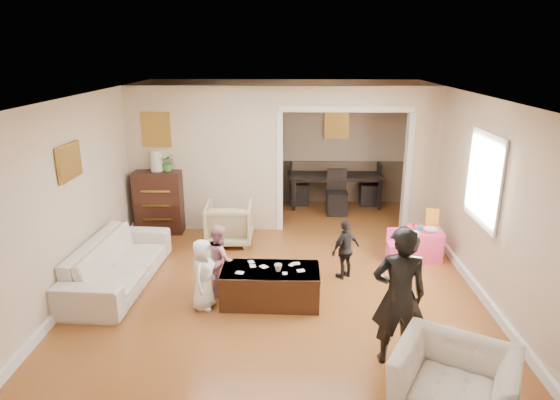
{
  "coord_description": "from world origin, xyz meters",
  "views": [
    {
      "loc": [
        0.16,
        -6.61,
        3.19
      ],
      "look_at": [
        0.0,
        0.2,
        1.05
      ],
      "focal_mm": 30.86,
      "sensor_mm": 36.0,
      "label": 1
    }
  ],
  "objects_px": {
    "dresser": "(160,201)",
    "play_table": "(424,244)",
    "child_kneel_a": "(203,274)",
    "sofa": "(118,263)",
    "cyan_cup": "(420,228)",
    "armchair_front": "(454,386)",
    "child_toddler": "(346,249)",
    "coffee_table": "(271,286)",
    "coffee_cup": "(278,268)",
    "child_kneel_b": "(220,259)",
    "armchair_back": "(229,223)",
    "dining_table": "(334,189)",
    "adult_person": "(399,296)",
    "table_lamp": "(157,161)"
  },
  "relations": [
    {
      "from": "dresser",
      "to": "play_table",
      "type": "xyz_separation_m",
      "value": [
        4.48,
        -1.09,
        -0.32
      ]
    },
    {
      "from": "child_kneel_a",
      "to": "dresser",
      "type": "bearing_deg",
      "value": 36.52
    },
    {
      "from": "sofa",
      "to": "cyan_cup",
      "type": "height_order",
      "value": "sofa"
    },
    {
      "from": "armchair_front",
      "to": "child_toddler",
      "type": "height_order",
      "value": "child_toddler"
    },
    {
      "from": "coffee_table",
      "to": "coffee_cup",
      "type": "height_order",
      "value": "coffee_cup"
    },
    {
      "from": "armchair_front",
      "to": "child_kneel_b",
      "type": "bearing_deg",
      "value": 164.23
    },
    {
      "from": "armchair_front",
      "to": "coffee_table",
      "type": "relative_size",
      "value": 0.81
    },
    {
      "from": "sofa",
      "to": "armchair_back",
      "type": "height_order",
      "value": "armchair_back"
    },
    {
      "from": "dresser",
      "to": "child_kneel_a",
      "type": "relative_size",
      "value": 1.22
    },
    {
      "from": "dresser",
      "to": "dining_table",
      "type": "bearing_deg",
      "value": 27.1
    },
    {
      "from": "armchair_back",
      "to": "dining_table",
      "type": "xyz_separation_m",
      "value": [
        1.97,
        2.22,
        -0.01
      ]
    },
    {
      "from": "coffee_table",
      "to": "play_table",
      "type": "bearing_deg",
      "value": 31.73
    },
    {
      "from": "adult_person",
      "to": "child_toddler",
      "type": "xyz_separation_m",
      "value": [
        -0.32,
        1.97,
        -0.33
      ]
    },
    {
      "from": "sofa",
      "to": "table_lamp",
      "type": "distance_m",
      "value": 2.3
    },
    {
      "from": "coffee_cup",
      "to": "adult_person",
      "type": "xyz_separation_m",
      "value": [
        1.27,
        -1.17,
        0.25
      ]
    },
    {
      "from": "sofa",
      "to": "play_table",
      "type": "bearing_deg",
      "value": -74.92
    },
    {
      "from": "dining_table",
      "to": "adult_person",
      "type": "xyz_separation_m",
      "value": [
        0.19,
        -5.46,
        0.42
      ]
    },
    {
      "from": "dresser",
      "to": "child_toddler",
      "type": "distance_m",
      "value": 3.64
    },
    {
      "from": "child_kneel_a",
      "to": "armchair_front",
      "type": "bearing_deg",
      "value": -114.7
    },
    {
      "from": "adult_person",
      "to": "child_toddler",
      "type": "height_order",
      "value": "adult_person"
    },
    {
      "from": "armchair_back",
      "to": "dresser",
      "type": "height_order",
      "value": "dresser"
    },
    {
      "from": "dining_table",
      "to": "child_kneel_a",
      "type": "height_order",
      "value": "child_kneel_a"
    },
    {
      "from": "dresser",
      "to": "cyan_cup",
      "type": "bearing_deg",
      "value": -14.53
    },
    {
      "from": "adult_person",
      "to": "child_kneel_b",
      "type": "relative_size",
      "value": 1.6
    },
    {
      "from": "armchair_back",
      "to": "table_lamp",
      "type": "bearing_deg",
      "value": -23.47
    },
    {
      "from": "play_table",
      "to": "child_toddler",
      "type": "relative_size",
      "value": 0.58
    },
    {
      "from": "sofa",
      "to": "coffee_cup",
      "type": "xyz_separation_m",
      "value": [
        2.27,
        -0.53,
        0.2
      ]
    },
    {
      "from": "armchair_back",
      "to": "table_lamp",
      "type": "relative_size",
      "value": 2.19
    },
    {
      "from": "cyan_cup",
      "to": "child_kneel_b",
      "type": "xyz_separation_m",
      "value": [
        -2.97,
        -1.12,
        -0.05
      ]
    },
    {
      "from": "dresser",
      "to": "table_lamp",
      "type": "xyz_separation_m",
      "value": [
        0.0,
        0.0,
        0.75
      ]
    },
    {
      "from": "child_toddler",
      "to": "cyan_cup",
      "type": "bearing_deg",
      "value": 170.16
    },
    {
      "from": "dresser",
      "to": "play_table",
      "type": "relative_size",
      "value": 2.24
    },
    {
      "from": "child_kneel_b",
      "to": "child_kneel_a",
      "type": "bearing_deg",
      "value": 143.11
    },
    {
      "from": "dresser",
      "to": "child_kneel_a",
      "type": "bearing_deg",
      "value": -65.03
    },
    {
      "from": "armchair_front",
      "to": "dresser",
      "type": "bearing_deg",
      "value": 158.05
    },
    {
      "from": "armchair_back",
      "to": "dresser",
      "type": "relative_size",
      "value": 0.69
    },
    {
      "from": "sofa",
      "to": "play_table",
      "type": "distance_m",
      "value": 4.65
    },
    {
      "from": "table_lamp",
      "to": "child_toddler",
      "type": "relative_size",
      "value": 0.41
    },
    {
      "from": "play_table",
      "to": "child_kneel_a",
      "type": "xyz_separation_m",
      "value": [
        -3.22,
        -1.62,
        0.22
      ]
    },
    {
      "from": "armchair_front",
      "to": "child_kneel_a",
      "type": "relative_size",
      "value": 1.09
    },
    {
      "from": "cyan_cup",
      "to": "child_kneel_a",
      "type": "xyz_separation_m",
      "value": [
        -3.12,
        -1.57,
        -0.06
      ]
    },
    {
      "from": "coffee_table",
      "to": "adult_person",
      "type": "height_order",
      "value": "adult_person"
    },
    {
      "from": "child_kneel_b",
      "to": "coffee_table",
      "type": "bearing_deg",
      "value": -131.65
    },
    {
      "from": "sofa",
      "to": "child_kneel_a",
      "type": "height_order",
      "value": "child_kneel_a"
    },
    {
      "from": "table_lamp",
      "to": "child_toddler",
      "type": "xyz_separation_m",
      "value": [
        3.16,
        -1.8,
        -0.88
      ]
    },
    {
      "from": "dresser",
      "to": "child_kneel_a",
      "type": "height_order",
      "value": "dresser"
    },
    {
      "from": "armchair_back",
      "to": "armchair_front",
      "type": "xyz_separation_m",
      "value": [
        2.51,
        -4.05,
        -0.03
      ]
    },
    {
      "from": "sofa",
      "to": "adult_person",
      "type": "height_order",
      "value": "adult_person"
    },
    {
      "from": "coffee_cup",
      "to": "dining_table",
      "type": "xyz_separation_m",
      "value": [
        1.08,
        4.29,
        -0.18
      ]
    },
    {
      "from": "sofa",
      "to": "child_kneel_a",
      "type": "distance_m",
      "value": 1.47
    }
  ]
}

